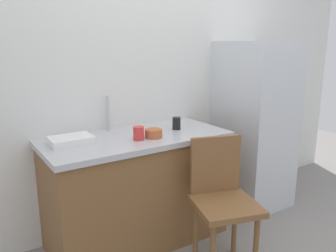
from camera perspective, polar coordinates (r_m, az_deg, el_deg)
The scene contains 10 objects.
back_wall at distance 2.91m, azimuth -3.09°, elevation 10.43°, with size 4.80×0.10×2.68m, color silver.
cabinet_base at distance 2.69m, azimuth -5.14°, elevation -10.71°, with size 1.32×0.60×0.80m, color brown.
countertop at distance 2.54m, azimuth -5.34°, elevation -2.05°, with size 1.36×0.64×0.04m, color #B7B7BC.
faucet at distance 2.68m, azimuth -9.95°, elevation 2.10°, with size 0.02×0.02×0.28m, color #B7B7BC.
refrigerator at distance 3.29m, azimuth 14.04°, elevation 0.13°, with size 0.55×0.62×1.52m, color silver.
chair at distance 2.38m, azimuth 8.94°, elevation -11.61°, with size 0.50×0.50×0.89m.
dish_tray at distance 2.41m, azimuth -15.78°, elevation -2.28°, with size 0.28×0.20×0.05m, color white.
terracotta_bowl at distance 2.47m, azimuth -2.41°, elevation -1.22°, with size 0.12×0.12×0.06m, color #B25B33.
cup_red at distance 2.41m, azimuth -4.90°, elevation -1.21°, with size 0.08×0.08×0.10m, color red.
cup_black at distance 2.70m, azimuth 1.41°, elevation 0.45°, with size 0.06×0.06×0.10m, color black.
Camera 1 is at (-1.46, -1.51, 1.51)m, focal length 36.81 mm.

